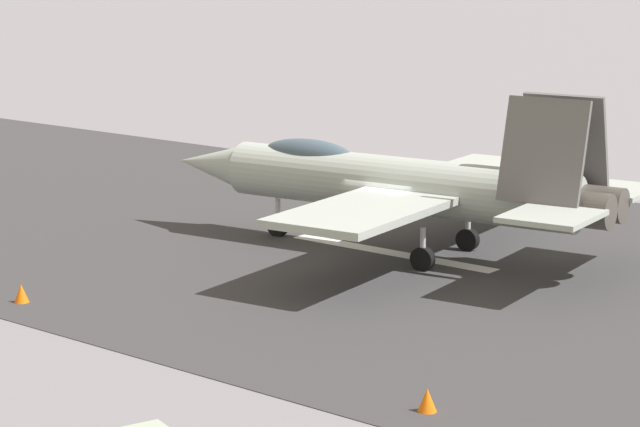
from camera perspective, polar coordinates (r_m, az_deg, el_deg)
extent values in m
plane|color=slate|center=(43.14, 3.15, -1.76)|extent=(400.00, 400.00, 0.00)
cube|color=#363537|center=(43.13, 3.15, -1.74)|extent=(240.00, 26.00, 0.02)
cube|color=white|center=(43.13, 3.16, -1.73)|extent=(8.00, 0.70, 0.00)
cylinder|color=#A2A9A3|center=(42.65, 3.45, 1.27)|extent=(12.61, 3.24, 1.84)
cone|color=#A2A9A3|center=(46.81, -4.79, 2.19)|extent=(3.04, 1.88, 1.56)
ellipsoid|color=#3F5160|center=(44.33, -0.52, 2.60)|extent=(3.70, 1.50, 1.10)
cylinder|color=#47423D|center=(39.50, 11.20, 0.22)|extent=(2.31, 1.34, 1.10)
cylinder|color=#47423D|center=(40.51, 11.77, 0.48)|extent=(2.31, 1.34, 1.10)
cube|color=#A2A9A3|center=(38.78, 1.87, 0.07)|extent=(4.07, 6.50, 0.24)
cube|color=#A2A9A3|center=(45.72, 6.99, 1.79)|extent=(4.07, 6.50, 0.24)
cube|color=#A2A9A3|center=(37.79, 10.17, -0.11)|extent=(2.70, 3.05, 0.16)
cube|color=#A2A9A3|center=(42.19, 12.67, 1.03)|extent=(2.70, 3.05, 0.16)
cube|color=#5F5B5D|center=(39.23, 9.80, 2.72)|extent=(2.69, 1.23, 3.14)
cube|color=#5F5B5D|center=(40.88, 10.79, 3.04)|extent=(2.69, 1.23, 3.14)
cylinder|color=silver|center=(45.45, -1.86, -0.14)|extent=(0.18, 0.18, 1.40)
cylinder|color=black|center=(45.51, -1.86, -0.54)|extent=(0.79, 0.38, 0.76)
cylinder|color=silver|center=(40.77, 4.54, -1.56)|extent=(0.18, 0.18, 1.40)
cylinder|color=black|center=(40.85, 4.53, -2.00)|extent=(0.79, 0.38, 0.76)
cylinder|color=silver|center=(43.56, 6.52, -0.74)|extent=(0.18, 0.18, 1.40)
cylinder|color=black|center=(43.63, 6.51, -1.15)|extent=(0.79, 0.38, 0.76)
cone|color=orange|center=(28.78, 4.74, -8.19)|extent=(0.44, 0.44, 0.55)
cone|color=orange|center=(38.09, -13.00, -3.45)|extent=(0.44, 0.44, 0.55)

